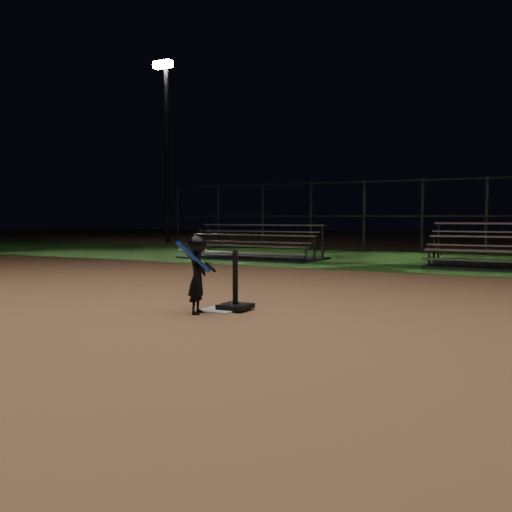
{
  "coord_description": "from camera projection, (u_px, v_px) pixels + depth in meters",
  "views": [
    {
      "loc": [
        3.7,
        -6.07,
        1.21
      ],
      "look_at": [
        0.0,
        1.0,
        0.65
      ],
      "focal_mm": 38.9,
      "sensor_mm": 36.0,
      "label": 1
    }
  ],
  "objects": [
    {
      "name": "home_plate",
      "position": [
        220.0,
        310.0,
        7.16
      ],
      "size": [
        0.45,
        0.45,
        0.02
      ],
      "primitive_type": "cube",
      "color": "beige",
      "rests_on": "ground"
    },
    {
      "name": "child_batter",
      "position": [
        197.0,
        272.0,
        6.91
      ],
      "size": [
        0.39,
        0.62,
        0.98
      ],
      "rotation": [
        0.0,
        0.0,
        1.87
      ],
      "color": "black",
      "rests_on": "ground"
    },
    {
      "name": "light_pole_left",
      "position": [
        166.0,
        136.0,
        25.58
      ],
      "size": [
        0.9,
        0.53,
        8.3
      ],
      "color": "#2D2D30",
      "rests_on": "ground"
    },
    {
      "name": "bleacher_left",
      "position": [
        252.0,
        252.0,
        16.14
      ],
      "size": [
        4.15,
        2.14,
        1.0
      ],
      "rotation": [
        0.0,
        0.0,
        -0.04
      ],
      "color": "#AFAEB3",
      "rests_on": "ground"
    },
    {
      "name": "ground",
      "position": [
        220.0,
        311.0,
        7.16
      ],
      "size": [
        80.0,
        80.0,
        0.0
      ],
      "primitive_type": "plane",
      "color": "#9F6A48",
      "rests_on": "ground"
    },
    {
      "name": "backstop_fence",
      "position": [
        422.0,
        216.0,
        18.56
      ],
      "size": [
        20.08,
        0.08,
        2.5
      ],
      "color": "#38383D",
      "rests_on": "ground"
    },
    {
      "name": "batting_tee",
      "position": [
        235.0,
        298.0,
        7.19
      ],
      "size": [
        0.38,
        0.38,
        0.76
      ],
      "color": "black",
      "rests_on": "home_plate"
    },
    {
      "name": "grass_strip",
      "position": [
        401.0,
        259.0,
        16.0
      ],
      "size": [
        60.0,
        8.0,
        0.01
      ],
      "primitive_type": "cube",
      "color": "#224F19",
      "rests_on": "ground"
    }
  ]
}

